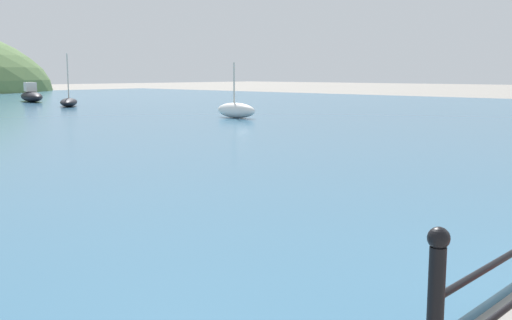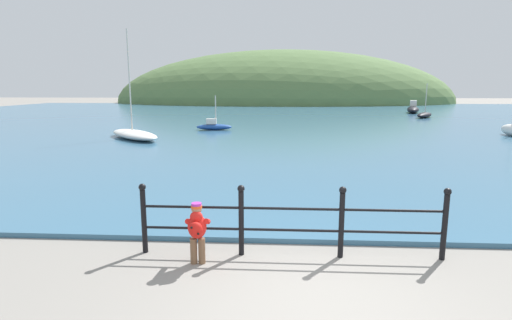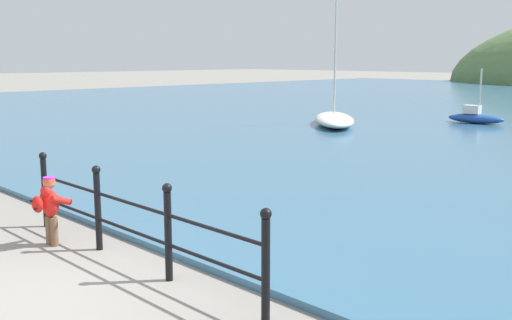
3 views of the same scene
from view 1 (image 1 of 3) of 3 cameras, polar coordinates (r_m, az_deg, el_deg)
boat_far_right at (r=42.80m, az=-20.61°, el=5.78°), size 2.30×4.31×1.29m
boat_nearest_quay at (r=36.24m, az=-17.40°, el=5.30°), size 2.53×3.16×3.00m
boat_twin_mast at (r=25.61m, az=-1.92°, el=4.77°), size 0.67×2.13×2.34m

